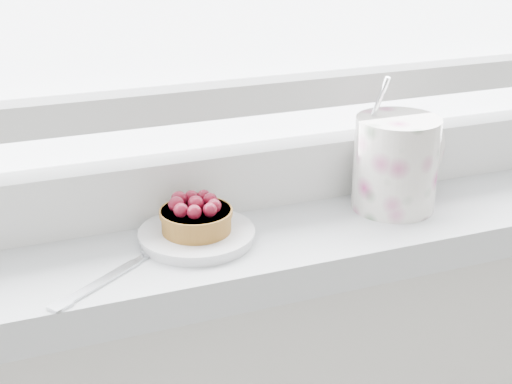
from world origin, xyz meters
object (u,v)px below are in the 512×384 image
raspberry_tart (196,216)px  fork (125,268)px  floral_mug (398,161)px  saucer (197,235)px

raspberry_tart → fork: (-0.08, -0.04, -0.03)m
raspberry_tart → floral_mug: 0.25m
saucer → fork: size_ratio=0.76×
saucer → fork: saucer is taller
raspberry_tart → floral_mug: (0.24, 0.00, 0.03)m
raspberry_tart → fork: bearing=-156.8°
floral_mug → saucer: bearing=-179.3°
raspberry_tart → floral_mug: floral_mug is taller
floral_mug → fork: bearing=-173.2°
saucer → fork: (-0.08, -0.04, -0.00)m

